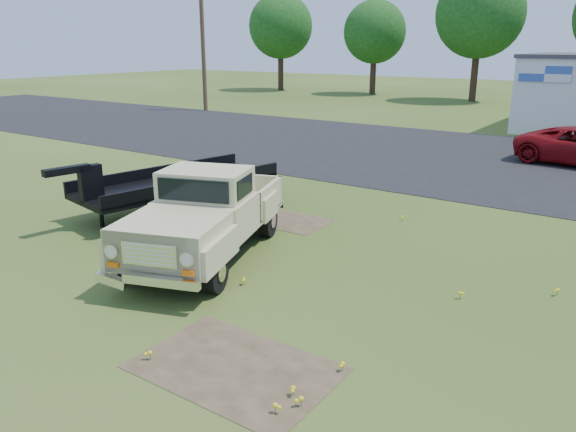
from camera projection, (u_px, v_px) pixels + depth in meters
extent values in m
plane|color=#364D18|center=(272.00, 279.00, 11.67)|extent=(140.00, 140.00, 0.00)
cube|color=black|center=(483.00, 160.00, 23.48)|extent=(90.00, 14.00, 0.02)
cube|color=#443624|center=(235.00, 368.00, 8.50)|extent=(3.00, 2.00, 0.01)
cube|color=#443624|center=(288.00, 221.00, 15.51)|extent=(2.20, 1.60, 0.01)
cube|color=white|center=(545.00, 74.00, 28.52)|extent=(2.50, 0.08, 0.80)
cylinder|color=#4B3922|center=(203.00, 46.00, 39.57)|extent=(0.30, 0.30, 9.00)
cylinder|color=#372319|center=(281.00, 72.00, 57.78)|extent=(0.56, 0.56, 3.60)
sphere|color=#134112|center=(281.00, 26.00, 56.45)|extent=(6.40, 6.40, 6.40)
cylinder|color=#372319|center=(373.00, 77.00, 53.21)|extent=(0.56, 0.56, 3.24)
sphere|color=#134112|center=(375.00, 32.00, 52.01)|extent=(5.76, 5.76, 5.76)
cylinder|color=#372319|center=(474.00, 77.00, 46.51)|extent=(0.56, 0.56, 3.96)
sphere|color=#134112|center=(480.00, 14.00, 45.04)|extent=(7.04, 7.04, 7.04)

